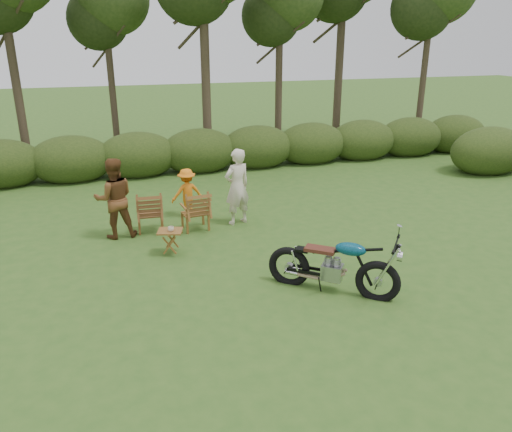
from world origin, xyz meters
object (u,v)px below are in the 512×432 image
object	(u,v)px
lawn_chair_left	(151,230)
child	(188,216)
cup	(171,229)
adult_b	(118,236)
adult_a	(238,223)
motorcycle	(331,290)
lawn_chair_right	(196,229)
side_table	(171,242)

from	to	relation	value
lawn_chair_left	child	distance (m)	1.22
cup	adult_b	bearing A→B (deg)	127.42
adult_a	adult_b	xyz separation A→B (m)	(-2.79, -0.02, 0.00)
adult_a	cup	bearing A→B (deg)	19.42
motorcycle	cup	distance (m)	3.46
lawn_chair_right	adult_b	xyz separation A→B (m)	(-1.75, 0.06, 0.00)
motorcycle	side_table	world-z (taller)	motorcycle
cup	child	distance (m)	2.39
lawn_chair_left	adult_a	world-z (taller)	adult_a
lawn_chair_right	lawn_chair_left	xyz separation A→B (m)	(-1.00, 0.22, 0.00)
lawn_chair_right	cup	world-z (taller)	cup
lawn_chair_right	side_table	distance (m)	1.46
cup	side_table	bearing A→B (deg)	108.69
adult_a	lawn_chair_left	bearing A→B (deg)	-21.90
lawn_chair_left	adult_a	distance (m)	2.04
cup	child	bearing A→B (deg)	72.12
cup	child	xyz separation A→B (m)	(0.71, 2.21, -0.57)
side_table	child	xyz separation A→B (m)	(0.73, 2.16, -0.26)
motorcycle	adult_b	xyz separation A→B (m)	(-3.49, 3.70, 0.00)
lawn_chair_left	adult_b	size ratio (longest dim) A/B	0.53
side_table	adult_b	size ratio (longest dim) A/B	0.29
lawn_chair_left	side_table	size ratio (longest dim) A/B	1.82
motorcycle	adult_a	xyz separation A→B (m)	(-0.70, 3.72, 0.00)
lawn_chair_right	cup	bearing A→B (deg)	54.45
side_table	cup	size ratio (longest dim) A/B	4.28
lawn_chair_right	adult_a	bearing A→B (deg)	178.98
lawn_chair_right	adult_a	world-z (taller)	adult_a
motorcycle	lawn_chair_left	size ratio (longest dim) A/B	2.34
cup	child	world-z (taller)	cup
lawn_chair_right	side_table	bearing A→B (deg)	53.01
side_table	cup	xyz separation A→B (m)	(0.02, -0.05, 0.31)
lawn_chair_left	side_table	world-z (taller)	side_table
adult_a	motorcycle	bearing A→B (deg)	82.43
cup	child	size ratio (longest dim) A/B	0.10
lawn_chair_right	side_table	xyz separation A→B (m)	(-0.74, -1.23, 0.26)
cup	lawn_chair_left	bearing A→B (deg)	100.41
motorcycle	side_table	size ratio (longest dim) A/B	4.26
adult_a	lawn_chair_right	bearing A→B (deg)	-13.47
lawn_chair_right	child	bearing A→B (deg)	-94.96
adult_b	child	bearing A→B (deg)	-156.27
motorcycle	child	world-z (taller)	motorcycle
cup	adult_b	world-z (taller)	adult_b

